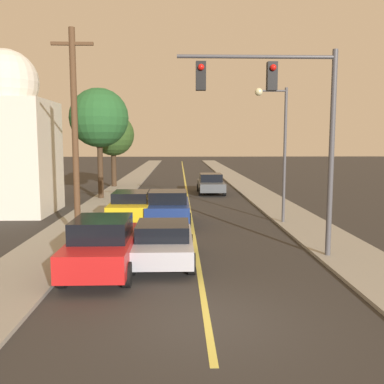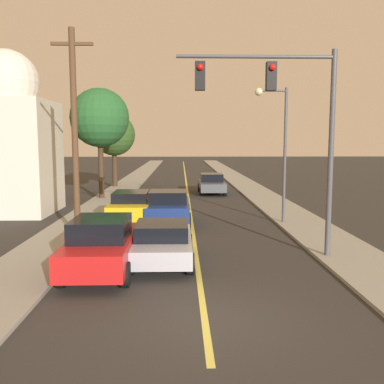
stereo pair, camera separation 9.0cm
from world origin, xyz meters
name	(u,v)px [view 2 (the right image)]	position (x,y,z in m)	size (l,w,h in m)	color
ground_plane	(205,321)	(0.00, 0.00, 0.00)	(200.00, 200.00, 0.00)	#2D2B28
road_surface	(186,179)	(0.00, 36.00, 0.01)	(8.05, 80.00, 0.01)	#2D2B28
sidewalk_left	(136,178)	(-5.28, 36.00, 0.06)	(2.50, 80.00, 0.12)	gray
sidewalk_right	(235,178)	(5.28, 36.00, 0.06)	(2.50, 80.00, 0.12)	gray
car_near_lane_front	(162,242)	(-1.13, 4.56, 0.71)	(2.00, 4.09, 1.36)	#A5A8B2
car_near_lane_second	(168,207)	(-1.13, 11.06, 0.84)	(2.10, 3.99, 1.63)	navy
car_outer_lane_front	(102,245)	(-2.90, 3.63, 0.86)	(1.96, 4.51, 1.69)	red
car_outer_lane_second	(132,207)	(-2.90, 11.43, 0.80)	(1.97, 4.48, 1.56)	gold
car_far_oncoming	(212,184)	(1.81, 23.04, 0.76)	(1.97, 4.50, 1.51)	#474C51
traffic_signal_mast	(284,110)	(2.83, 4.95, 4.95)	(5.17, 0.42, 6.76)	#47474C
streetlamp_right	(277,136)	(4.01, 10.98, 4.20)	(1.53, 0.36, 6.29)	#47474C
utility_pole_left	(75,131)	(-4.63, 7.78, 4.33)	(1.60, 0.24, 8.09)	#513823
tree_left_near	(100,118)	(-5.90, 19.92, 5.46)	(3.92, 3.92, 7.33)	#3D2B1C
tree_left_far	(114,135)	(-6.13, 27.46, 4.46)	(3.55, 3.55, 6.15)	#3D2B1C
domed_building_left	(9,140)	(-9.82, 14.55, 4.03)	(4.58, 4.58, 8.80)	beige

